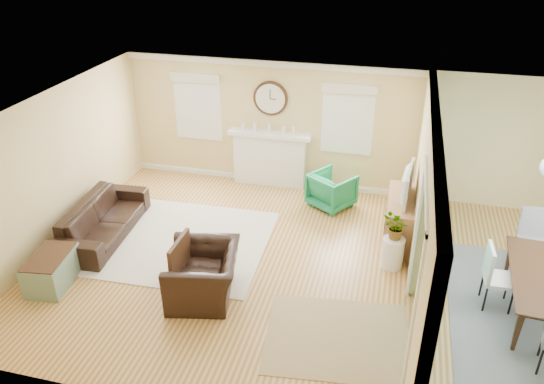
# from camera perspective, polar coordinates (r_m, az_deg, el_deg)

# --- Properties ---
(floor) EXTENTS (9.00, 9.00, 0.00)m
(floor) POSITION_cam_1_polar(r_m,az_deg,el_deg) (8.62, 4.73, -8.60)
(floor) COLOR #946227
(floor) RESTS_ON ground
(wall_back) EXTENTS (9.00, 0.02, 2.60)m
(wall_back) POSITION_cam_1_polar(r_m,az_deg,el_deg) (10.63, 7.81, 6.58)
(wall_back) COLOR #D5BF74
(wall_back) RESTS_ON ground
(wall_front) EXTENTS (9.00, 0.02, 2.60)m
(wall_front) POSITION_cam_1_polar(r_m,az_deg,el_deg) (5.52, -0.31, -15.70)
(wall_front) COLOR #D5BF74
(wall_front) RESTS_ON ground
(wall_left) EXTENTS (0.02, 6.00, 2.60)m
(wall_left) POSITION_cam_1_polar(r_m,az_deg,el_deg) (9.59, -22.46, 2.23)
(wall_left) COLOR #D5BF74
(wall_left) RESTS_ON ground
(ceiling) EXTENTS (9.00, 6.00, 0.02)m
(ceiling) POSITION_cam_1_polar(r_m,az_deg,el_deg) (7.39, 5.51, 7.88)
(ceiling) COLOR white
(ceiling) RESTS_ON wall_back
(partition) EXTENTS (0.17, 6.00, 2.60)m
(partition) POSITION_cam_1_polar(r_m,az_deg,el_deg) (8.09, 16.05, -0.94)
(partition) COLOR #D5BF74
(partition) RESTS_ON ground
(fireplace) EXTENTS (1.70, 0.30, 1.17)m
(fireplace) POSITION_cam_1_polar(r_m,az_deg,el_deg) (11.03, -0.26, 3.70)
(fireplace) COLOR white
(fireplace) RESTS_ON ground
(wall_clock) EXTENTS (0.70, 0.07, 0.70)m
(wall_clock) POSITION_cam_1_polar(r_m,az_deg,el_deg) (10.66, -0.16, 10.04)
(wall_clock) COLOR #432816
(wall_clock) RESTS_ON wall_back
(window_left) EXTENTS (1.05, 0.13, 1.42)m
(window_left) POSITION_cam_1_polar(r_m,az_deg,el_deg) (11.18, -8.01, 9.58)
(window_left) COLOR white
(window_left) RESTS_ON wall_back
(window_right) EXTENTS (1.05, 0.13, 1.42)m
(window_right) POSITION_cam_1_polar(r_m,az_deg,el_deg) (10.46, 8.17, 8.29)
(window_right) COLOR white
(window_right) RESTS_ON wall_back
(rug_cream) EXTENTS (3.12, 2.72, 0.02)m
(rug_cream) POSITION_cam_1_polar(r_m,az_deg,el_deg) (9.47, -9.92, -5.22)
(rug_cream) COLOR beige
(rug_cream) RESTS_ON floor
(rug_jute) EXTENTS (2.11, 1.79, 0.01)m
(rug_jute) POSITION_cam_1_polar(r_m,az_deg,el_deg) (7.50, 7.10, -15.26)
(rug_jute) COLOR tan
(rug_jute) RESTS_ON floor
(rug_grey) EXTENTS (2.62, 3.27, 0.01)m
(rug_grey) POSITION_cam_1_polar(r_m,az_deg,el_deg) (8.69, 27.18, -11.73)
(rug_grey) COLOR slate
(rug_grey) RESTS_ON floor
(sofa) EXTENTS (1.03, 2.27, 0.65)m
(sofa) POSITION_cam_1_polar(r_m,az_deg,el_deg) (9.81, -17.73, -2.82)
(sofa) COLOR black
(sofa) RESTS_ON floor
(eames_chair) EXTENTS (1.24, 1.35, 0.76)m
(eames_chair) POSITION_cam_1_polar(r_m,az_deg,el_deg) (7.97, -7.39, -8.80)
(eames_chair) COLOR black
(eames_chair) RESTS_ON floor
(green_chair) EXTENTS (1.04, 1.04, 0.69)m
(green_chair) POSITION_cam_1_polar(r_m,az_deg,el_deg) (10.33, 6.44, 0.21)
(green_chair) COLOR #106E3E
(green_chair) RESTS_ON floor
(trunk) EXTENTS (0.67, 0.96, 0.52)m
(trunk) POSITION_cam_1_polar(r_m,az_deg,el_deg) (8.87, -22.60, -7.75)
(trunk) COLOR gray
(trunk) RESTS_ON floor
(credenza) EXTENTS (0.47, 1.37, 0.80)m
(credenza) POSITION_cam_1_polar(r_m,az_deg,el_deg) (9.47, 13.51, -2.82)
(credenza) COLOR #9F714A
(credenza) RESTS_ON floor
(tv) EXTENTS (0.22, 1.01, 0.57)m
(tv) POSITION_cam_1_polar(r_m,az_deg,el_deg) (9.15, 13.86, 0.90)
(tv) COLOR black
(tv) RESTS_ON credenza
(garden_stool) EXTENTS (0.35, 0.35, 0.52)m
(garden_stool) POSITION_cam_1_polar(r_m,az_deg,el_deg) (8.80, 12.84, -6.37)
(garden_stool) COLOR white
(garden_stool) RESTS_ON floor
(potted_plant) EXTENTS (0.49, 0.51, 0.43)m
(potted_plant) POSITION_cam_1_polar(r_m,az_deg,el_deg) (8.55, 13.17, -3.74)
(potted_plant) COLOR #337F33
(potted_plant) RESTS_ON garden_stool
(dining_chair_n) EXTENTS (0.46, 0.46, 1.03)m
(dining_chair_n) POSITION_cam_1_polar(r_m,az_deg,el_deg) (9.30, 26.46, -4.35)
(dining_chair_n) COLOR slate
(dining_chair_n) RESTS_ON floor
(dining_chair_w) EXTENTS (0.45, 0.45, 0.98)m
(dining_chair_w) POSITION_cam_1_polar(r_m,az_deg,el_deg) (8.27, 23.41, -8.00)
(dining_chair_w) COLOR white
(dining_chair_w) RESTS_ON floor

